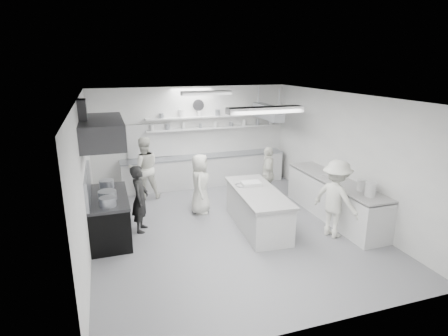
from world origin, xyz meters
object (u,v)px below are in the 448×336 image
object	(u,v)px
cook_back	(144,168)
back_counter	(205,171)
right_counter	(334,199)
cook_stove	(140,199)
stove	(110,218)
prep_island	(257,210)

from	to	relation	value
cook_back	back_counter	bearing A→B (deg)	-164.36
right_counter	back_counter	bearing A→B (deg)	124.65
cook_stove	stove	bearing A→B (deg)	117.31
back_counter	cook_back	bearing A→B (deg)	-162.35
stove	prep_island	distance (m)	3.29
right_counter	cook_back	size ratio (longest dim) A/B	1.89
right_counter	cook_stove	size ratio (longest dim) A/B	2.16
cook_stove	cook_back	size ratio (longest dim) A/B	0.87
right_counter	prep_island	world-z (taller)	right_counter
back_counter	cook_stove	world-z (taller)	cook_stove
right_counter	prep_island	distance (m)	2.01
right_counter	cook_back	bearing A→B (deg)	146.60
prep_island	cook_back	world-z (taller)	cook_back
cook_back	right_counter	bearing A→B (deg)	144.59
prep_island	cook_back	bearing A→B (deg)	133.02
back_counter	cook_back	size ratio (longest dim) A/B	2.86
prep_island	back_counter	bearing A→B (deg)	99.56
back_counter	cook_stove	distance (m)	3.49
prep_island	cook_stove	distance (m)	2.67
stove	right_counter	distance (m)	5.28
back_counter	cook_stove	xyz separation A→B (m)	(-2.22, -2.67, 0.30)
stove	cook_stove	xyz separation A→B (m)	(0.68, 0.13, 0.31)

